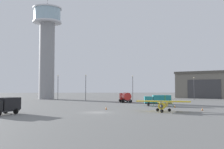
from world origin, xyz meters
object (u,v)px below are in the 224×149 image
at_px(truck_box_teal, 158,100).
at_px(light_post_centre, 194,86).
at_px(traffic_cone_near_right, 106,108).
at_px(light_post_east, 86,85).
at_px(traffic_cone_near_left, 202,109).
at_px(control_tower, 47,43).
at_px(truck_box_black, 4,105).
at_px(light_post_west, 58,85).
at_px(light_post_north, 133,86).
at_px(airplane_yellow, 163,104).
at_px(truck_fuel_tanker_red, 125,97).
at_px(traffic_cone_mid_apron, 175,106).

distance_m(truck_box_teal, light_post_centre, 39.13).
xyz_separation_m(truck_box_teal, traffic_cone_near_right, (-13.42, -10.83, -1.19)).
xyz_separation_m(light_post_east, traffic_cone_near_left, (24.36, -43.56, -5.11)).
relative_size(light_post_east, traffic_cone_near_left, 14.43).
bearing_deg(light_post_east, traffic_cone_near_left, -60.79).
bearing_deg(light_post_centre, control_tower, 170.05).
height_order(truck_box_black, light_post_west, light_post_west).
relative_size(light_post_east, light_post_north, 1.02).
xyz_separation_m(airplane_yellow, truck_fuel_tanker_red, (-3.42, 32.84, 0.31)).
bearing_deg(airplane_yellow, traffic_cone_near_left, 123.14).
xyz_separation_m(truck_box_teal, truck_fuel_tanker_red, (-6.19, 16.84, 0.19)).
relative_size(truck_box_teal, traffic_cone_near_right, 10.00).
height_order(control_tower, light_post_centre, control_tower).
bearing_deg(airplane_yellow, control_tower, -130.54).
bearing_deg(truck_box_black, traffic_cone_near_right, 142.90).
relative_size(traffic_cone_near_right, traffic_cone_mid_apron, 1.00).
bearing_deg(truck_box_teal, traffic_cone_mid_apron, 116.56).
bearing_deg(light_post_east, light_post_west, 159.27).
bearing_deg(truck_fuel_tanker_red, light_post_north, -23.28).
height_order(light_post_east, light_post_north, light_post_east).
xyz_separation_m(airplane_yellow, traffic_cone_near_left, (8.30, 1.82, -1.08)).
bearing_deg(light_post_north, truck_box_teal, -86.25).
xyz_separation_m(control_tower, light_post_west, (5.67, -9.13, -16.88)).
bearing_deg(control_tower, light_post_east, -39.28).
bearing_deg(truck_box_black, light_post_centre, 160.61).
bearing_deg(airplane_yellow, truck_box_black, -61.37).
xyz_separation_m(airplane_yellow, traffic_cone_near_right, (-10.65, 5.17, -1.07)).
height_order(light_post_east, traffic_cone_near_right, light_post_east).
bearing_deg(light_post_east, control_tower, 140.72).
distance_m(traffic_cone_near_left, traffic_cone_mid_apron, 8.64).
relative_size(truck_box_black, light_post_centre, 0.76).
xyz_separation_m(control_tower, traffic_cone_near_right, (21.29, -53.20, -21.96)).
xyz_separation_m(control_tower, traffic_cone_mid_apron, (37.10, -48.50, -21.96)).
distance_m(light_post_north, traffic_cone_near_left, 45.34).
xyz_separation_m(light_post_east, light_post_centre, (40.33, 3.13, -0.35)).
xyz_separation_m(light_post_east, light_post_north, (16.85, 0.87, -0.12)).
xyz_separation_m(truck_box_black, traffic_cone_mid_apron, (33.53, 13.79, -1.27)).
xyz_separation_m(traffic_cone_near_left, traffic_cone_mid_apron, (-3.14, 8.05, 0.02)).
bearing_deg(truck_box_teal, truck_box_black, 37.92).
bearing_deg(traffic_cone_near_left, light_post_centre, 71.11).
height_order(truck_box_black, traffic_cone_near_left, truck_box_black).
height_order(truck_box_black, traffic_cone_near_right, truck_box_black).
distance_m(truck_fuel_tanker_red, light_post_north, 14.51).
bearing_deg(light_post_north, traffic_cone_mid_apron, -83.16).
height_order(truck_box_teal, traffic_cone_near_left, truck_box_teal).
distance_m(truck_box_teal, truck_fuel_tanker_red, 17.94).
bearing_deg(truck_fuel_tanker_red, traffic_cone_near_left, -165.18).
bearing_deg(traffic_cone_near_right, airplane_yellow, -25.89).
bearing_deg(traffic_cone_mid_apron, light_post_east, 120.85).
xyz_separation_m(control_tower, traffic_cone_near_left, (40.25, -56.55, -21.98)).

